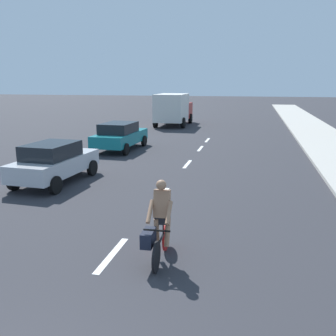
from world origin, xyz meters
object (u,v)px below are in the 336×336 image
object	(u,v)px
cyclist	(159,225)
parked_car_silver	(54,161)
delivery_truck	(173,109)
parked_car_teal	(120,135)

from	to	relation	value
cyclist	parked_car_silver	distance (m)	7.66
parked_car_silver	delivery_truck	world-z (taller)	delivery_truck
cyclist	parked_car_silver	world-z (taller)	cyclist
cyclist	parked_car_teal	xyz separation A→B (m)	(-5.56, 12.56, 0.01)
parked_car_silver	parked_car_teal	bearing A→B (deg)	93.16
parked_car_silver	parked_car_teal	size ratio (longest dim) A/B	0.92
cyclist	delivery_truck	xyz separation A→B (m)	(-5.15, 25.09, 0.67)
parked_car_silver	parked_car_teal	world-z (taller)	same
parked_car_teal	delivery_truck	distance (m)	12.55
cyclist	delivery_truck	size ratio (longest dim) A/B	0.29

